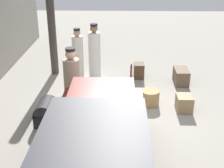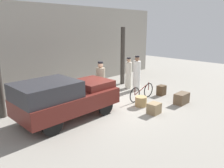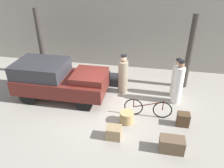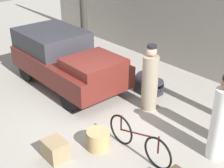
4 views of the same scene
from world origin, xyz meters
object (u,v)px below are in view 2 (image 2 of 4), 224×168
Objects in this scene: suitcase_small_leather at (182,98)px; wicker_basket at (141,101)px; trunk_umber_medium at (154,108)px; trunk_barrel_dark at (84,92)px; porter_with_bicycle at (128,74)px; suitcase_black_upright at (161,90)px; bicycle at (142,92)px; truck at (64,97)px; porter_lifting_near_truck at (137,75)px; porter_standing_middle at (101,82)px.

wicker_basket is at bearing 143.80° from suitcase_small_leather.
trunk_umber_medium is 0.67× the size of trunk_barrel_dark.
suitcase_black_upright is at bearing -84.26° from porter_with_bicycle.
bicycle is at bearing -51.61° from trunk_barrel_dark.
suitcase_black_upright is at bearing 70.92° from suitcase_small_leather.
wicker_basket is 0.94m from trunk_umber_medium.
truck is at bearing 168.56° from suitcase_black_upright.
trunk_barrel_dark is (-1.74, 2.20, -0.09)m from bicycle.
porter_lifting_near_truck is 1.61m from suitcase_black_upright.
porter_standing_middle reaches higher than wicker_basket.
bicycle is 2.08m from porter_with_bicycle.
trunk_barrel_dark reaches higher than suitcase_black_upright.
porter_lifting_near_truck reaches higher than porter_with_bicycle.
bicycle is at bearing 167.31° from suitcase_black_upright.
suitcase_small_leather is at bearing -36.20° from wicker_basket.
porter_standing_middle reaches higher than suitcase_small_leather.
wicker_basket is 1.91m from suitcase_small_leather.
truck is 3.40m from wicker_basket.
bicycle reaches higher than wicker_basket.
porter_lifting_near_truck is (1.11, 1.19, 0.50)m from bicycle.
porter_with_bicycle reaches higher than bicycle.
porter_standing_middle is 3.05m from trunk_umber_medium.
porter_lifting_near_truck reaches higher than truck.
porter_with_bicycle is (2.24, 0.13, -0.02)m from porter_standing_middle.
truck is 2.13× the size of porter_standing_middle.
trunk_barrel_dark is (-2.85, 1.00, -0.59)m from porter_lifting_near_truck.
trunk_umber_medium is (-1.05, -1.39, -0.15)m from bicycle.
bicycle is at bearing -121.63° from porter_with_bicycle.
porter_lifting_near_truck reaches higher than suitcase_small_leather.
bicycle is 3.68× the size of trunk_umber_medium.
bicycle is 2.47× the size of trunk_barrel_dark.
wicker_basket is 0.28× the size of porter_standing_middle.
porter_lifting_near_truck is at bearing 83.80° from suitcase_small_leather.
porter_lifting_near_truck is 3.77× the size of suitcase_black_upright.
porter_standing_middle is (-1.18, 1.60, 0.45)m from bicycle.
trunk_barrel_dark is (2.08, 1.45, -0.60)m from truck.
truck is 5.24m from suitcase_small_leather.
trunk_umber_medium is at bearing -109.57° from wicker_basket.
porter_lifting_near_truck is 2.90m from suitcase_small_leather.
suitcase_small_leather is (-0.31, -2.82, -0.62)m from porter_lifting_near_truck.
truck is at bearing 168.98° from bicycle.
trunk_barrel_dark is (-1.01, 2.69, 0.05)m from wicker_basket.
suitcase_small_leather is at bearing -109.08° from suitcase_black_upright.
trunk_barrel_dark is at bearing 123.72° from suitcase_small_leather.
bicycle reaches higher than trunk_umber_medium.
porter_with_bicycle is 3.49× the size of suitcase_black_upright.
wicker_basket is 2.22m from porter_standing_middle.
suitcase_black_upright reaches higher than suitcase_small_leather.
trunk_umber_medium is at bearing -87.52° from porter_standing_middle.
truck is 5.04× the size of suitcase_small_leather.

